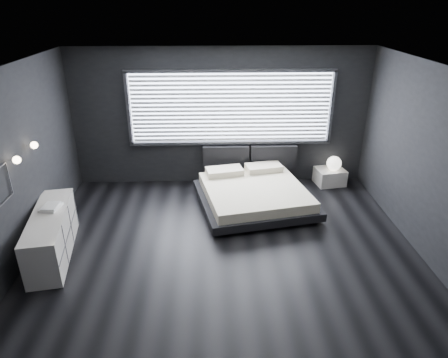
{
  "coord_description": "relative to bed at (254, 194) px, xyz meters",
  "views": [
    {
      "loc": [
        -0.21,
        -5.13,
        3.64
      ],
      "look_at": [
        0.0,
        0.85,
        0.9
      ],
      "focal_mm": 32.0,
      "sensor_mm": 36.0,
      "label": 1
    }
  ],
  "objects": [
    {
      "name": "room",
      "position": [
        -0.59,
        -1.59,
        1.16
      ],
      "size": [
        6.04,
        6.0,
        2.8
      ],
      "color": "black",
      "rests_on": "ground"
    },
    {
      "name": "window",
      "position": [
        -0.39,
        1.11,
        1.37
      ],
      "size": [
        4.14,
        0.09,
        1.52
      ],
      "color": "white",
      "rests_on": "ground"
    },
    {
      "name": "headboard",
      "position": [
        0.01,
        1.05,
        0.33
      ],
      "size": [
        1.96,
        0.16,
        0.52
      ],
      "color": "black",
      "rests_on": "ground"
    },
    {
      "name": "sconce_near",
      "position": [
        -3.48,
        -1.54,
        1.36
      ],
      "size": [
        0.18,
        0.11,
        0.11
      ],
      "color": "silver",
      "rests_on": "ground"
    },
    {
      "name": "sconce_far",
      "position": [
        -3.48,
        -0.94,
        1.36
      ],
      "size": [
        0.18,
        0.11,
        0.11
      ],
      "color": "silver",
      "rests_on": "ground"
    },
    {
      "name": "wall_art_lower",
      "position": [
        -3.57,
        -1.89,
        1.14
      ],
      "size": [
        0.01,
        0.48,
        0.48
      ],
      "color": "#47474C",
      "rests_on": "ground"
    },
    {
      "name": "bed",
      "position": [
        0.0,
        0.0,
        0.0
      ],
      "size": [
        2.36,
        2.29,
        0.52
      ],
      "color": "black",
      "rests_on": "ground"
    },
    {
      "name": "nightstand",
      "position": [
        1.71,
        0.91,
        -0.07
      ],
      "size": [
        0.65,
        0.57,
        0.34
      ],
      "primitive_type": "cube",
      "rotation": [
        0.0,
        0.0,
        0.17
      ],
      "color": "silver",
      "rests_on": "ground"
    },
    {
      "name": "orb_lamp",
      "position": [
        1.75,
        0.87,
        0.24
      ],
      "size": [
        0.3,
        0.3,
        0.3
      ],
      "primitive_type": "sphere",
      "color": "white",
      "rests_on": "nightstand"
    },
    {
      "name": "dresser",
      "position": [
        -3.24,
        -1.47,
        0.11
      ],
      "size": [
        0.77,
        1.8,
        0.7
      ],
      "color": "silver",
      "rests_on": "ground"
    },
    {
      "name": "book_stack",
      "position": [
        -3.25,
        -1.29,
        0.48
      ],
      "size": [
        0.29,
        0.35,
        0.07
      ],
      "color": "white",
      "rests_on": "dresser"
    }
  ]
}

